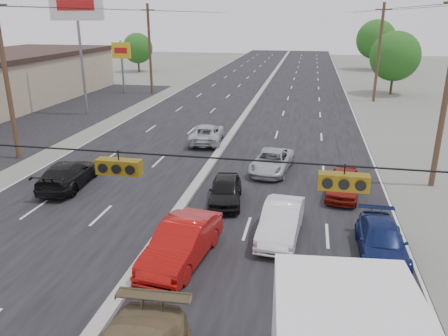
{
  "coord_description": "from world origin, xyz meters",
  "views": [
    {
      "loc": [
        5.68,
        -8.82,
        8.73
      ],
      "look_at": [
        2.1,
        9.47,
        2.2
      ],
      "focal_mm": 35.0,
      "sensor_mm": 36.0,
      "label": 1
    }
  ],
  "objects_px": {
    "utility_pole_right_b": "(447,91)",
    "oncoming_near": "(68,175)",
    "pole_sign_far": "(121,55)",
    "tree_right_far": "(376,39)",
    "oncoming_far": "(207,134)",
    "queue_car_e": "(343,184)",
    "tree_left_far": "(138,48)",
    "queue_car_b": "(281,222)",
    "red_sedan": "(182,243)",
    "queue_car_c": "(272,162)",
    "utility_pole_left_c": "(150,49)",
    "queue_car_a": "(225,191)",
    "tree_right_mid": "(395,56)",
    "queue_car_d": "(382,242)",
    "pole_sign_billboard": "(77,14)",
    "utility_pole_left_b": "(6,78)",
    "utility_pole_right_c": "(379,52)"
  },
  "relations": [
    {
      "from": "utility_pole_right_b",
      "to": "oncoming_near",
      "type": "height_order",
      "value": "utility_pole_right_b"
    },
    {
      "from": "pole_sign_far",
      "to": "tree_right_far",
      "type": "relative_size",
      "value": 0.74
    },
    {
      "from": "oncoming_far",
      "to": "queue_car_e",
      "type": "bearing_deg",
      "value": 131.43
    },
    {
      "from": "tree_left_far",
      "to": "queue_car_b",
      "type": "height_order",
      "value": "tree_left_far"
    },
    {
      "from": "red_sedan",
      "to": "queue_car_b",
      "type": "distance_m",
      "value": 4.37
    },
    {
      "from": "queue_car_b",
      "to": "queue_car_c",
      "type": "relative_size",
      "value": 0.97
    },
    {
      "from": "queue_car_c",
      "to": "utility_pole_left_c",
      "type": "bearing_deg",
      "value": 131.3
    },
    {
      "from": "utility_pole_right_b",
      "to": "queue_car_a",
      "type": "bearing_deg",
      "value": -157.14
    },
    {
      "from": "tree_right_mid",
      "to": "queue_car_d",
      "type": "height_order",
      "value": "tree_right_mid"
    },
    {
      "from": "utility_pole_left_c",
      "to": "queue_car_c",
      "type": "height_order",
      "value": "utility_pole_left_c"
    },
    {
      "from": "utility_pole_right_b",
      "to": "queue_car_c",
      "type": "height_order",
      "value": "utility_pole_right_b"
    },
    {
      "from": "pole_sign_billboard",
      "to": "red_sedan",
      "type": "distance_m",
      "value": 29.18
    },
    {
      "from": "queue_car_a",
      "to": "tree_left_far",
      "type": "bearing_deg",
      "value": 108.42
    },
    {
      "from": "pole_sign_billboard",
      "to": "red_sedan",
      "type": "xyz_separation_m",
      "value": [
        15.9,
        -23.09,
        -8.09
      ]
    },
    {
      "from": "utility_pole_left_b",
      "to": "red_sedan",
      "type": "xyz_separation_m",
      "value": [
        13.9,
        -10.09,
        -4.33
      ]
    },
    {
      "from": "utility_pole_right_c",
      "to": "queue_car_c",
      "type": "distance_m",
      "value": 26.32
    },
    {
      "from": "queue_car_a",
      "to": "queue_car_d",
      "type": "xyz_separation_m",
      "value": [
        6.77,
        -3.8,
        -0.03
      ]
    },
    {
      "from": "tree_left_far",
      "to": "queue_car_a",
      "type": "bearing_deg",
      "value": -64.14
    },
    {
      "from": "utility_pole_right_b",
      "to": "queue_car_d",
      "type": "height_order",
      "value": "utility_pole_right_b"
    },
    {
      "from": "oncoming_far",
      "to": "utility_pole_left_b",
      "type": "bearing_deg",
      "value": 22.08
    },
    {
      "from": "pole_sign_billboard",
      "to": "oncoming_far",
      "type": "xyz_separation_m",
      "value": [
        13.1,
        -7.08,
        -8.21
      ]
    },
    {
      "from": "utility_pole_left_c",
      "to": "red_sedan",
      "type": "bearing_deg",
      "value": -68.39
    },
    {
      "from": "utility_pole_right_b",
      "to": "utility_pole_right_c",
      "type": "distance_m",
      "value": 25.0
    },
    {
      "from": "oncoming_far",
      "to": "utility_pole_right_c",
      "type": "bearing_deg",
      "value": -132.06
    },
    {
      "from": "utility_pole_left_b",
      "to": "queue_car_e",
      "type": "bearing_deg",
      "value": -6.84
    },
    {
      "from": "oncoming_far",
      "to": "tree_left_far",
      "type": "bearing_deg",
      "value": -68.19
    },
    {
      "from": "pole_sign_billboard",
      "to": "oncoming_near",
      "type": "distance_m",
      "value": 20.37
    },
    {
      "from": "utility_pole_right_c",
      "to": "pole_sign_far",
      "type": "bearing_deg",
      "value": -180.0
    },
    {
      "from": "queue_car_d",
      "to": "queue_car_e",
      "type": "relative_size",
      "value": 1.09
    },
    {
      "from": "pole_sign_billboard",
      "to": "oncoming_far",
      "type": "height_order",
      "value": "pole_sign_billboard"
    },
    {
      "from": "queue_car_a",
      "to": "queue_car_b",
      "type": "xyz_separation_m",
      "value": [
        2.91,
        -3.0,
        0.06
      ]
    },
    {
      "from": "pole_sign_far",
      "to": "oncoming_near",
      "type": "bearing_deg",
      "value": -72.19
    },
    {
      "from": "utility_pole_left_b",
      "to": "tree_right_mid",
      "type": "bearing_deg",
      "value": 47.49
    },
    {
      "from": "tree_left_far",
      "to": "queue_car_c",
      "type": "height_order",
      "value": "tree_left_far"
    },
    {
      "from": "pole_sign_far",
      "to": "oncoming_near",
      "type": "distance_m",
      "value": 30.63
    },
    {
      "from": "queue_car_e",
      "to": "tree_right_mid",
      "type": "bearing_deg",
      "value": 84.62
    },
    {
      "from": "tree_left_far",
      "to": "queue_car_d",
      "type": "relative_size",
      "value": 1.44
    },
    {
      "from": "oncoming_near",
      "to": "pole_sign_far",
      "type": "bearing_deg",
      "value": -77.2
    },
    {
      "from": "utility_pole_left_c",
      "to": "queue_car_c",
      "type": "distance_m",
      "value": 29.69
    },
    {
      "from": "queue_car_a",
      "to": "queue_car_c",
      "type": "xyz_separation_m",
      "value": [
        1.81,
        5.02,
        -0.03
      ]
    },
    {
      "from": "red_sedan",
      "to": "queue_car_e",
      "type": "distance_m",
      "value": 9.91
    },
    {
      "from": "queue_car_a",
      "to": "queue_car_b",
      "type": "bearing_deg",
      "value": -53.33
    },
    {
      "from": "queue_car_a",
      "to": "oncoming_far",
      "type": "bearing_deg",
      "value": 100.55
    },
    {
      "from": "pole_sign_far",
      "to": "red_sedan",
      "type": "relative_size",
      "value": 1.28
    },
    {
      "from": "tree_right_far",
      "to": "red_sedan",
      "type": "xyz_separation_m",
      "value": [
        -14.6,
        -65.09,
        -4.18
      ]
    },
    {
      "from": "queue_car_b",
      "to": "utility_pole_right_b",
      "type": "bearing_deg",
      "value": 48.68
    },
    {
      "from": "red_sedan",
      "to": "queue_car_a",
      "type": "bearing_deg",
      "value": 91.82
    },
    {
      "from": "pole_sign_billboard",
      "to": "queue_car_b",
      "type": "bearing_deg",
      "value": -46.54
    },
    {
      "from": "tree_right_mid",
      "to": "queue_car_e",
      "type": "relative_size",
      "value": 1.84
    },
    {
      "from": "utility_pole_left_c",
      "to": "red_sedan",
      "type": "distance_m",
      "value": 37.99
    }
  ]
}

